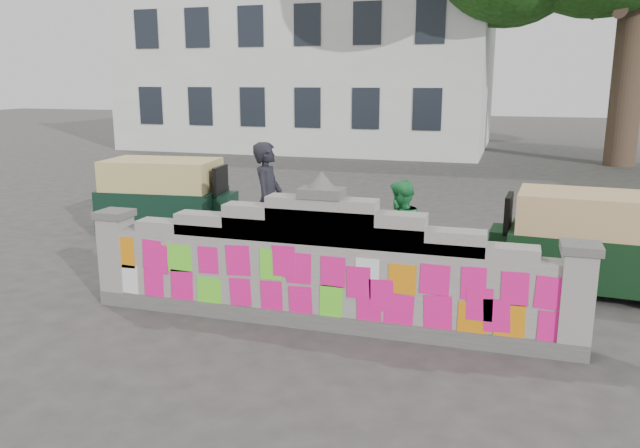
% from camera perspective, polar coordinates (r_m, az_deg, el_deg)
% --- Properties ---
extents(ground, '(100.00, 100.00, 0.00)m').
position_cam_1_polar(ground, '(8.19, 0.15, -9.21)').
color(ground, '#383533').
rests_on(ground, ground).
extents(parapet_wall, '(6.48, 0.44, 2.01)m').
position_cam_1_polar(parapet_wall, '(7.93, 0.14, -4.20)').
color(parapet_wall, '#4C4C49').
rests_on(parapet_wall, ground).
extents(building, '(16.00, 10.00, 8.90)m').
position_cam_1_polar(building, '(30.66, -0.32, 14.77)').
color(building, silver).
rests_on(building, ground).
extents(cyclist_bike, '(2.19, 0.93, 1.12)m').
position_cam_1_polar(cyclist_bike, '(10.13, -4.69, -1.51)').
color(cyclist_bike, black).
rests_on(cyclist_bike, ground).
extents(cyclist_rider, '(0.51, 0.73, 1.90)m').
position_cam_1_polar(cyclist_rider, '(10.04, -4.74, 0.64)').
color(cyclist_rider, black).
rests_on(cyclist_rider, ground).
extents(pedestrian, '(0.67, 0.83, 1.64)m').
position_cam_1_polar(pedestrian, '(9.53, 7.29, -0.90)').
color(pedestrian, green).
rests_on(pedestrian, ground).
extents(rickshaw_left, '(2.84, 1.54, 1.54)m').
position_cam_1_polar(rickshaw_left, '(13.02, -13.87, 2.49)').
color(rickshaw_left, black).
rests_on(rickshaw_left, ground).
extents(rickshaw_right, '(2.74, 1.41, 1.49)m').
position_cam_1_polar(rickshaw_right, '(10.03, 23.16, -1.43)').
color(rickshaw_right, black).
rests_on(rickshaw_right, ground).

